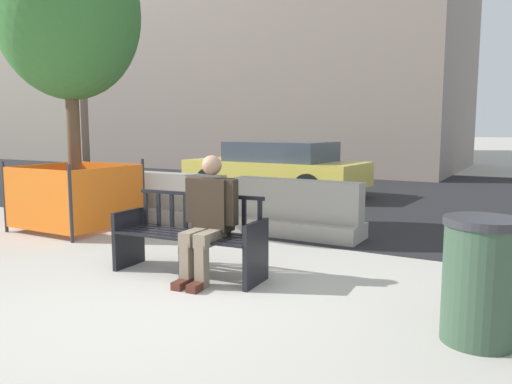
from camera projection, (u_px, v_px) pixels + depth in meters
ground_plane at (156, 299)px, 4.70m from camera, size 200.00×200.00×0.00m
street_asphalt at (392, 194)px, 12.21m from camera, size 120.00×12.00×0.01m
street_bench at (189, 239)px, 5.44m from camera, size 1.72×0.64×0.88m
seated_person at (208, 215)px, 5.23m from camera, size 0.59×0.74×1.31m
jersey_barrier_centre at (296, 213)px, 7.45m from camera, size 2.00×0.69×0.84m
jersey_barrier_left at (173, 202)px, 8.53m from camera, size 2.00×0.69×0.84m
street_tree at (68, 14)px, 7.59m from camera, size 2.18×2.18×4.66m
construction_fence at (76, 194)px, 7.94m from camera, size 1.52×1.52×1.10m
car_taxi_near at (276, 167)px, 12.06m from camera, size 4.44×2.13×1.28m
trash_bin at (480, 280)px, 3.69m from camera, size 0.56×0.56×0.95m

